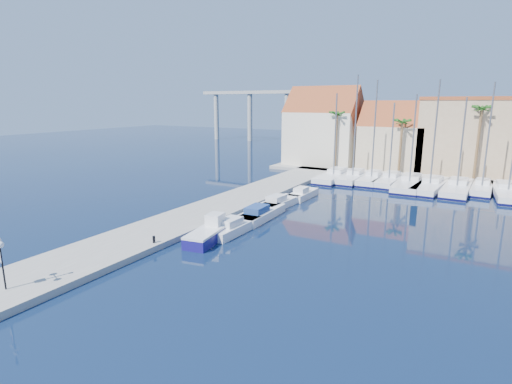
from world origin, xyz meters
TOP-DOWN VIEW (x-y plane):
  - ground at (0.00, 0.00)m, footprint 260.00×260.00m
  - quay_west at (-9.00, 13.50)m, footprint 6.00×77.00m
  - shore_north at (10.00, 48.00)m, footprint 54.00×16.00m
  - lamp_post at (-8.44, -8.83)m, footprint 1.30×0.69m
  - bollard at (-6.60, 1.39)m, footprint 0.22×0.22m
  - fishing_boat at (-4.06, 5.29)m, footprint 2.78×5.92m
  - motorboat_west_0 at (-3.46, 7.93)m, footprint 2.12×6.33m
  - motorboat_west_1 at (-3.56, 12.80)m, footprint 2.51×7.19m
  - motorboat_west_2 at (-3.93, 17.67)m, footprint 2.42×6.45m
  - motorboat_west_3 at (-3.33, 22.83)m, footprint 1.81×5.56m
  - sailboat_0 at (-3.82, 35.82)m, footprint 3.00×11.19m
  - sailboat_1 at (-1.13, 36.26)m, footprint 2.66×9.97m
  - sailboat_2 at (1.48, 36.46)m, footprint 2.66×9.48m
  - sailboat_3 at (3.89, 36.67)m, footprint 2.99×9.85m
  - sailboat_4 at (6.73, 35.68)m, footprint 3.39×12.10m
  - sailboat_5 at (9.35, 35.45)m, footprint 3.96×11.59m
  - sailboat_6 at (12.44, 35.68)m, footprint 3.37×11.48m
  - sailboat_7 at (15.15, 36.98)m, footprint 2.61×8.73m
  - sailboat_8 at (17.87, 36.03)m, footprint 3.90×11.68m
  - building_0 at (-10.00, 47.00)m, footprint 12.30×9.00m
  - building_1 at (2.00, 47.00)m, footprint 10.30×8.00m
  - building_2 at (13.00, 48.00)m, footprint 14.20×10.20m
  - palm_0 at (-6.00, 42.00)m, footprint 2.60×2.60m
  - palm_1 at (4.00, 42.00)m, footprint 2.60×2.60m
  - palm_2 at (14.00, 42.00)m, footprint 2.60×2.60m
  - viaduct at (-39.07, 82.00)m, footprint 48.00×2.20m

SIDE VIEW (x-z plane):
  - ground at x=0.00m, z-range 0.00..0.00m
  - quay_west at x=-9.00m, z-range 0.00..0.50m
  - shore_north at x=10.00m, z-range 0.00..0.50m
  - motorboat_west_0 at x=-3.46m, z-range -0.19..1.21m
  - motorboat_west_1 at x=-3.56m, z-range -0.19..1.21m
  - motorboat_west_2 at x=-3.93m, z-range -0.19..1.21m
  - motorboat_west_3 at x=-3.33m, z-range -0.19..1.21m
  - sailboat_4 at x=6.73m, z-range -5.54..6.66m
  - sailboat_6 at x=12.44m, z-range -5.34..6.46m
  - sailboat_0 at x=-3.82m, z-range -5.65..6.78m
  - sailboat_3 at x=3.89m, z-range -5.00..6.14m
  - sailboat_5 at x=9.35m, z-range -6.39..7.56m
  - sailboat_8 at x=17.87m, z-range -6.81..7.99m
  - sailboat_1 at x=-1.13m, z-range -6.82..8.06m
  - sailboat_2 at x=1.48m, z-range -6.45..7.69m
  - sailboat_7 at x=15.15m, z-range -6.16..7.42m
  - fishing_boat at x=-4.06m, z-range -0.33..1.66m
  - bollard at x=-6.60m, z-range 0.50..1.05m
  - lamp_post at x=-8.44m, z-range 1.13..5.13m
  - building_1 at x=2.00m, z-range -0.20..10.80m
  - building_2 at x=13.00m, z-range 0.51..12.01m
  - building_0 at x=-10.00m, z-range -0.23..13.27m
  - palm_1 at x=4.00m, z-range 3.56..12.71m
  - palm_0 at x=-6.00m, z-range 4.00..14.15m
  - palm_2 at x=14.00m, z-range 4.44..15.59m
  - viaduct at x=-39.07m, z-range 3.02..17.47m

